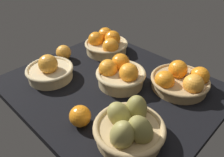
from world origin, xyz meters
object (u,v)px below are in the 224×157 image
Objects in this scene: basket_near_right_pears at (129,127)px; basket_center at (120,74)px; basket_near_left at (50,71)px; loose_orange_front_gap at (64,53)px; basket_far_left at (106,44)px; basket_far_right at (181,80)px; loose_orange_back_gap at (80,116)px.

basket_near_right_pears is 1.11× the size of basket_center.
basket_near_left reaches higher than loose_orange_front_gap.
basket_center is 2.81× the size of loose_orange_front_gap.
basket_near_left is at bearing -89.95° from basket_far_left.
loose_orange_front_gap is (-56.59, 15.30, -1.05)cm from basket_near_right_pears.
basket_near_left reaches higher than basket_far_right.
basket_near_right_pears is 3.12× the size of loose_orange_front_gap.
basket_near_right_pears is 1.13× the size of basket_near_left.
loose_orange_front_gap is at bearing 151.32° from loose_orange_back_gap.
loose_orange_front_gap is (-34.18, -4.70, -1.06)cm from basket_center.
basket_center is 0.93× the size of basket_far_left.
loose_orange_back_gap is at bearing -28.68° from loose_orange_front_gap.
basket_near_right_pears is at bearing -41.74° from basket_center.
loose_orange_back_gap is at bearing -108.09° from basket_far_right.
basket_near_left is 34.69cm from basket_far_left.
basket_far_right is at bearing 71.91° from loose_orange_back_gap.
basket_far_left is at bearing 142.67° from basket_near_right_pears.
loose_orange_front_gap is at bearing 124.20° from basket_near_left.
basket_near_right_pears is at bearing -15.13° from loose_orange_front_gap.
loose_orange_front_gap is 46.51cm from loose_orange_back_gap.
basket_far_left is at bearing 147.20° from basket_center.
basket_far_right reaches higher than loose_orange_front_gap.
basket_far_left reaches higher than loose_orange_back_gap.
loose_orange_front_gap is at bearing -160.13° from basket_far_right.
basket_near_right_pears is 47.01cm from basket_near_left.
basket_center is 1.02× the size of basket_near_left.
basket_far_right is at bearing 93.36° from basket_near_right_pears.
loose_orange_back_gap is (6.63, -27.02, -1.07)cm from basket_center.
basket_far_right is at bearing 36.40° from basket_center.
basket_near_left and basket_far_left have the same top height.
loose_orange_back_gap is (40.81, -22.32, -0.01)cm from loose_orange_front_gap.
loose_orange_back_gap is at bearing -14.71° from basket_near_left.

